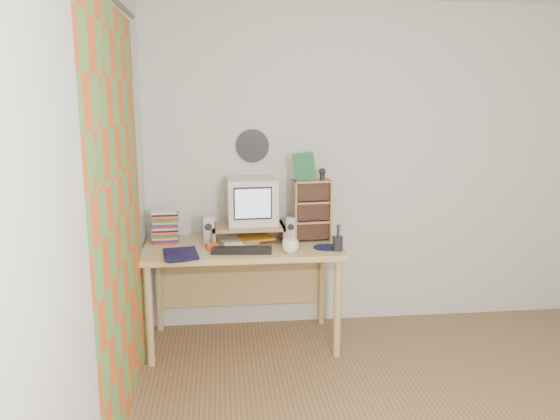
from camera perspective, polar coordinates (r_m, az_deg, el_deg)
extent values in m
plane|color=silver|center=(4.36, 9.46, 4.40)|extent=(3.50, 0.00, 3.50)
plane|color=silver|center=(2.53, -19.26, -1.09)|extent=(0.00, 3.50, 3.50)
plane|color=#D0521D|center=(3.01, -16.39, -0.97)|extent=(0.00, 2.20, 2.20)
cylinder|color=black|center=(4.16, -2.89, 6.71)|extent=(0.25, 0.02, 0.25)
cube|color=tan|center=(3.94, -3.95, -3.95)|extent=(1.40, 0.70, 0.04)
cube|color=tan|center=(4.35, -4.06, -7.31)|extent=(1.33, 0.02, 0.41)
cylinder|color=tan|center=(3.81, -13.51, -10.73)|extent=(0.05, 0.05, 0.71)
cylinder|color=tan|center=(3.86, 6.01, -10.18)|extent=(0.05, 0.05, 0.71)
cylinder|color=tan|center=(4.35, -12.57, -7.86)|extent=(0.05, 0.05, 0.71)
cylinder|color=tan|center=(4.39, 4.41, -7.43)|extent=(0.05, 0.05, 0.71)
cube|color=tan|center=(4.01, -6.88, -2.53)|extent=(0.02, 0.30, 0.12)
cube|color=tan|center=(4.03, 0.25, -2.36)|extent=(0.02, 0.30, 0.12)
cube|color=tan|center=(4.00, -3.31, -1.76)|extent=(0.52, 0.30, 0.02)
cube|color=beige|center=(4.02, -2.96, 0.89)|extent=(0.38, 0.38, 0.34)
cube|color=#AAA9AE|center=(3.96, -7.48, -2.07)|extent=(0.09, 0.09, 0.21)
cube|color=#AAA9AE|center=(3.98, 1.06, -2.05)|extent=(0.07, 0.07, 0.19)
cube|color=black|center=(3.74, -4.03, -4.22)|extent=(0.42, 0.17, 0.03)
cube|color=tan|center=(4.01, 3.31, -0.04)|extent=(0.28, 0.17, 0.45)
imported|color=white|center=(3.71, 1.10, -3.82)|extent=(0.12, 0.12, 0.09)
imported|color=black|center=(3.69, -12.05, -4.46)|extent=(0.29, 0.24, 0.05)
cylinder|color=#0F1834|center=(3.86, 4.93, -3.91)|extent=(0.23, 0.23, 0.00)
cube|color=#CD4C15|center=(3.84, -7.16, -3.80)|extent=(0.09, 0.07, 0.04)
cube|color=#18562C|center=(3.93, 2.53, 4.53)|extent=(0.16, 0.05, 0.20)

